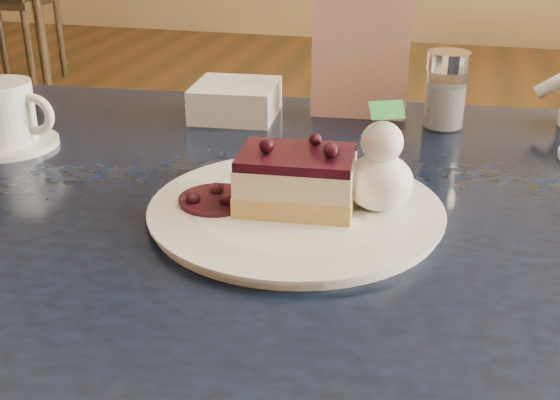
% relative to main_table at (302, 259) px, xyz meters
% --- Properties ---
extents(main_table, '(1.32, 0.94, 0.79)m').
position_rel_main_table_xyz_m(main_table, '(0.00, 0.00, 0.00)').
color(main_table, black).
rests_on(main_table, ground).
extents(dessert_plate, '(0.32, 0.32, 0.01)m').
position_rel_main_table_xyz_m(dessert_plate, '(0.00, -0.05, 0.09)').
color(dessert_plate, white).
rests_on(dessert_plate, main_table).
extents(cheesecake_slice, '(0.13, 0.10, 0.06)m').
position_rel_main_table_xyz_m(cheesecake_slice, '(0.00, -0.05, 0.13)').
color(cheesecake_slice, gold).
rests_on(cheesecake_slice, dessert_plate).
extents(whipped_cream, '(0.07, 0.07, 0.06)m').
position_rel_main_table_xyz_m(whipped_cream, '(0.09, -0.03, 0.13)').
color(whipped_cream, white).
rests_on(whipped_cream, dessert_plate).
extents(berry_sauce, '(0.08, 0.08, 0.01)m').
position_rel_main_table_xyz_m(berry_sauce, '(-0.08, -0.06, 0.10)').
color(berry_sauce, black).
rests_on(berry_sauce, dessert_plate).
extents(coffee_set, '(0.15, 0.14, 0.09)m').
position_rel_main_table_xyz_m(coffee_set, '(-0.43, 0.07, 0.12)').
color(coffee_set, white).
rests_on(coffee_set, main_table).
extents(menu_card, '(0.15, 0.04, 0.23)m').
position_rel_main_table_xyz_m(menu_card, '(0.01, 0.33, 0.20)').
color(menu_card, white).
rests_on(menu_card, main_table).
extents(sugar_shaker, '(0.06, 0.06, 0.12)m').
position_rel_main_table_xyz_m(sugar_shaker, '(0.15, 0.30, 0.14)').
color(sugar_shaker, white).
rests_on(sugar_shaker, main_table).
extents(napkin_stack, '(0.14, 0.14, 0.05)m').
position_rel_main_table_xyz_m(napkin_stack, '(-0.17, 0.28, 0.11)').
color(napkin_stack, white).
rests_on(napkin_stack, main_table).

